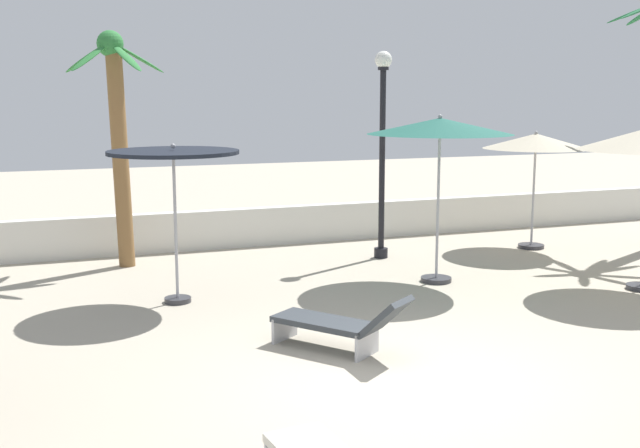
% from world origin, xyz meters
% --- Properties ---
extents(ground_plane, '(56.00, 56.00, 0.00)m').
position_xyz_m(ground_plane, '(0.00, 0.00, 0.00)').
color(ground_plane, '#B2A893').
extents(boundary_wall, '(25.20, 0.30, 0.84)m').
position_xyz_m(boundary_wall, '(0.00, 8.62, 0.42)').
color(boundary_wall, silver).
rests_on(boundary_wall, ground_plane).
extents(patio_umbrella_1, '(2.55, 2.55, 2.97)m').
position_xyz_m(patio_umbrella_1, '(2.69, 4.24, 2.73)').
color(patio_umbrella_1, '#333338').
rests_on(patio_umbrella_1, ground_plane).
extents(patio_umbrella_2, '(2.06, 2.06, 2.56)m').
position_xyz_m(patio_umbrella_2, '(-1.91, 4.48, 2.27)').
color(patio_umbrella_2, '#333338').
rests_on(patio_umbrella_2, ground_plane).
extents(patio_umbrella_5, '(2.24, 2.24, 2.54)m').
position_xyz_m(patio_umbrella_5, '(6.12, 6.22, 2.28)').
color(patio_umbrella_5, '#333338').
rests_on(patio_umbrella_5, ground_plane).
extents(palm_tree_0, '(1.86, 1.95, 4.49)m').
position_xyz_m(palm_tree_0, '(-2.41, 7.51, 2.76)').
color(palm_tree_0, brown).
rests_on(palm_tree_0, ground_plane).
extents(lamp_post_1, '(0.34, 0.34, 4.15)m').
position_xyz_m(lamp_post_1, '(2.63, 6.46, 2.44)').
color(lamp_post_1, black).
rests_on(lamp_post_1, ground_plane).
extents(lounge_chair_2, '(1.56, 1.85, 0.84)m').
position_xyz_m(lounge_chair_2, '(-0.36, 1.30, 0.39)').
color(lounge_chair_2, '#B7B7BC').
rests_on(lounge_chair_2, ground_plane).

